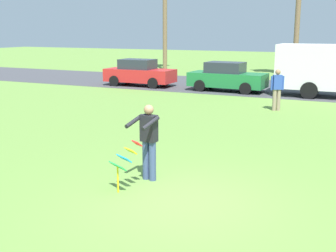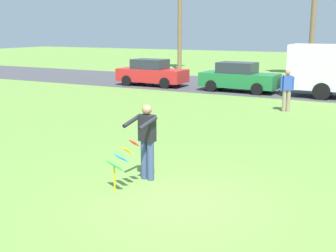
{
  "view_description": "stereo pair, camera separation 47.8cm",
  "coord_description": "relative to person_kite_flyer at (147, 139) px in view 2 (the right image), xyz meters",
  "views": [
    {
      "loc": [
        3.19,
        -7.44,
        3.34
      ],
      "look_at": [
        -1.19,
        1.9,
        1.05
      ],
      "focal_mm": 46.48,
      "sensor_mm": 36.0,
      "label": 1
    },
    {
      "loc": [
        3.62,
        -7.23,
        3.34
      ],
      "look_at": [
        -1.19,
        1.9,
        1.05
      ],
      "focal_mm": 46.48,
      "sensor_mm": 36.0,
      "label": 2
    }
  ],
  "objects": [
    {
      "name": "ground_plane",
      "position": [
        1.19,
        -0.88,
        -0.95
      ],
      "size": [
        120.0,
        120.0,
        0.0
      ],
      "primitive_type": "plane",
      "color": "olive"
    },
    {
      "name": "road_strip",
      "position": [
        1.19,
        17.16,
        -0.95
      ],
      "size": [
        120.0,
        8.0,
        0.01
      ],
      "primitive_type": "cube",
      "color": "#424247",
      "rests_on": "ground"
    },
    {
      "name": "person_kite_flyer",
      "position": [
        0.0,
        0.0,
        0.0
      ],
      "size": [
        0.61,
        0.7,
        1.73
      ],
      "color": "#384772",
      "rests_on": "ground"
    },
    {
      "name": "kite_held",
      "position": [
        -0.14,
        -0.82,
        -0.26
      ],
      "size": [
        0.62,
        0.73,
        1.05
      ],
      "color": "red",
      "rests_on": "ground"
    },
    {
      "name": "parked_car_red",
      "position": [
        -8.36,
        14.76,
        -0.18
      ],
      "size": [
        4.21,
        1.86,
        1.6
      ],
      "color": "red",
      "rests_on": "ground"
    },
    {
      "name": "parked_car_green",
      "position": [
        -2.85,
        14.77,
        -0.18
      ],
      "size": [
        4.26,
        1.95,
        1.6
      ],
      "color": "#1E7238",
      "rests_on": "ground"
    },
    {
      "name": "person_walker_near",
      "position": [
        0.85,
        9.97,
        -0.02
      ],
      "size": [
        0.51,
        0.37,
        1.73
      ],
      "color": "gray",
      "rests_on": "ground"
    }
  ]
}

